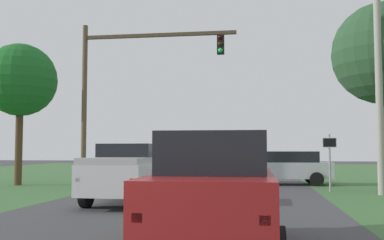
{
  "coord_description": "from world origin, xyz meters",
  "views": [
    {
      "loc": [
        2.41,
        -4.07,
        1.76
      ],
      "look_at": [
        -0.21,
        13.6,
        2.93
      ],
      "focal_mm": 43.01,
      "sensor_mm": 36.0,
      "label": 1
    }
  ],
  "objects_px": {
    "pickup_truck_lead": "(133,172)",
    "crossing_suv_far": "(286,167)",
    "traffic_light": "(123,79)",
    "keep_moving_sign": "(330,155)",
    "utility_pole_right": "(378,67)",
    "extra_tree_1": "(20,81)",
    "red_suv_near": "(216,190)",
    "oak_tree_right": "(384,54)"
  },
  "relations": [
    {
      "from": "red_suv_near",
      "to": "utility_pole_right",
      "type": "relative_size",
      "value": 0.45
    },
    {
      "from": "pickup_truck_lead",
      "to": "oak_tree_right",
      "type": "relative_size",
      "value": 0.67
    },
    {
      "from": "red_suv_near",
      "to": "traffic_light",
      "type": "relative_size",
      "value": 0.58
    },
    {
      "from": "extra_tree_1",
      "to": "crossing_suv_far",
      "type": "bearing_deg",
      "value": 10.24
    },
    {
      "from": "keep_moving_sign",
      "to": "crossing_suv_far",
      "type": "bearing_deg",
      "value": 111.06
    },
    {
      "from": "traffic_light",
      "to": "oak_tree_right",
      "type": "distance_m",
      "value": 11.87
    },
    {
      "from": "utility_pole_right",
      "to": "extra_tree_1",
      "type": "xyz_separation_m",
      "value": [
        -16.69,
        2.59,
        0.22
      ]
    },
    {
      "from": "pickup_truck_lead",
      "to": "utility_pole_right",
      "type": "relative_size",
      "value": 0.55
    },
    {
      "from": "traffic_light",
      "to": "extra_tree_1",
      "type": "distance_m",
      "value": 5.65
    },
    {
      "from": "pickup_truck_lead",
      "to": "extra_tree_1",
      "type": "height_order",
      "value": "extra_tree_1"
    },
    {
      "from": "keep_moving_sign",
      "to": "traffic_light",
      "type": "bearing_deg",
      "value": 174.27
    },
    {
      "from": "red_suv_near",
      "to": "utility_pole_right",
      "type": "xyz_separation_m",
      "value": [
        5.46,
        11.03,
        3.99
      ]
    },
    {
      "from": "crossing_suv_far",
      "to": "keep_moving_sign",
      "type": "bearing_deg",
      "value": -68.94
    },
    {
      "from": "red_suv_near",
      "to": "crossing_suv_far",
      "type": "relative_size",
      "value": 0.98
    },
    {
      "from": "red_suv_near",
      "to": "extra_tree_1",
      "type": "bearing_deg",
      "value": 129.52
    },
    {
      "from": "red_suv_near",
      "to": "pickup_truck_lead",
      "type": "bearing_deg",
      "value": 116.13
    },
    {
      "from": "pickup_truck_lead",
      "to": "crossing_suv_far",
      "type": "bearing_deg",
      "value": 58.13
    },
    {
      "from": "extra_tree_1",
      "to": "keep_moving_sign",
      "type": "bearing_deg",
      "value": -6.41
    },
    {
      "from": "pickup_truck_lead",
      "to": "extra_tree_1",
      "type": "distance_m",
      "value": 11.0
    },
    {
      "from": "crossing_suv_far",
      "to": "extra_tree_1",
      "type": "distance_m",
      "value": 14.22
    },
    {
      "from": "pickup_truck_lead",
      "to": "crossing_suv_far",
      "type": "height_order",
      "value": "pickup_truck_lead"
    },
    {
      "from": "traffic_light",
      "to": "utility_pole_right",
      "type": "height_order",
      "value": "utility_pole_right"
    },
    {
      "from": "traffic_light",
      "to": "keep_moving_sign",
      "type": "bearing_deg",
      "value": -5.73
    },
    {
      "from": "keep_moving_sign",
      "to": "red_suv_near",
      "type": "bearing_deg",
      "value": -106.95
    },
    {
      "from": "traffic_light",
      "to": "crossing_suv_far",
      "type": "bearing_deg",
      "value": 22.18
    },
    {
      "from": "traffic_light",
      "to": "crossing_suv_far",
      "type": "relative_size",
      "value": 1.67
    },
    {
      "from": "crossing_suv_far",
      "to": "utility_pole_right",
      "type": "xyz_separation_m",
      "value": [
        3.38,
        -4.99,
        4.16
      ]
    },
    {
      "from": "traffic_light",
      "to": "oak_tree_right",
      "type": "xyz_separation_m",
      "value": [
        11.84,
        0.22,
        0.89
      ]
    },
    {
      "from": "keep_moving_sign",
      "to": "oak_tree_right",
      "type": "xyz_separation_m",
      "value": [
        2.56,
        1.15,
        4.45
      ]
    },
    {
      "from": "oak_tree_right",
      "to": "utility_pole_right",
      "type": "xyz_separation_m",
      "value": [
        -0.74,
        -2.06,
        -0.95
      ]
    },
    {
      "from": "oak_tree_right",
      "to": "extra_tree_1",
      "type": "distance_m",
      "value": 17.46
    },
    {
      "from": "red_suv_near",
      "to": "utility_pole_right",
      "type": "height_order",
      "value": "utility_pole_right"
    },
    {
      "from": "extra_tree_1",
      "to": "utility_pole_right",
      "type": "bearing_deg",
      "value": -8.82
    },
    {
      "from": "red_suv_near",
      "to": "crossing_suv_far",
      "type": "xyz_separation_m",
      "value": [
        2.07,
        16.03,
        -0.17
      ]
    },
    {
      "from": "pickup_truck_lead",
      "to": "crossing_suv_far",
      "type": "xyz_separation_m",
      "value": [
        5.55,
        8.93,
        -0.11
      ]
    },
    {
      "from": "oak_tree_right",
      "to": "utility_pole_right",
      "type": "relative_size",
      "value": 0.82
    },
    {
      "from": "utility_pole_right",
      "to": "extra_tree_1",
      "type": "bearing_deg",
      "value": 171.18
    },
    {
      "from": "traffic_light",
      "to": "red_suv_near",
      "type": "bearing_deg",
      "value": -66.36
    },
    {
      "from": "oak_tree_right",
      "to": "utility_pole_right",
      "type": "distance_m",
      "value": 2.39
    },
    {
      "from": "red_suv_near",
      "to": "utility_pole_right",
      "type": "bearing_deg",
      "value": 63.68
    },
    {
      "from": "traffic_light",
      "to": "keep_moving_sign",
      "type": "height_order",
      "value": "traffic_light"
    },
    {
      "from": "keep_moving_sign",
      "to": "utility_pole_right",
      "type": "relative_size",
      "value": 0.24
    }
  ]
}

